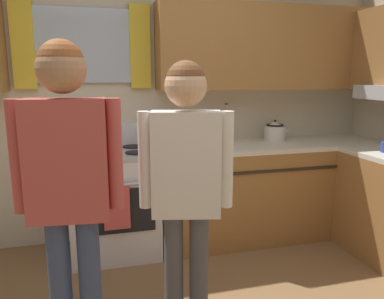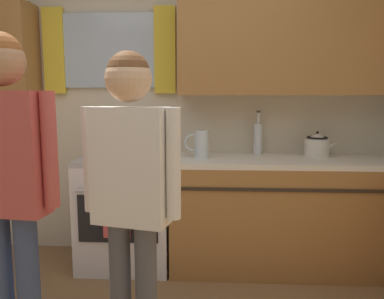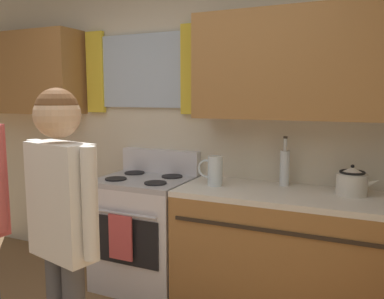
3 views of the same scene
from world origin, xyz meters
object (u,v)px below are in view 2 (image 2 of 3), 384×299
(bottle_tall_clear, at_px, (258,138))
(adult_in_plaid, at_px, (131,179))
(stove_oven, at_px, (127,208))
(water_pitcher, at_px, (201,144))
(stovetop_kettle, at_px, (317,145))
(adult_left, at_px, (7,167))

(bottle_tall_clear, distance_m, adult_in_plaid, 1.66)
(stove_oven, bearing_deg, water_pitcher, -0.94)
(stovetop_kettle, height_order, adult_in_plaid, adult_in_plaid)
(stovetop_kettle, bearing_deg, water_pitcher, -173.15)
(water_pitcher, bearing_deg, stovetop_kettle, 6.85)
(stovetop_kettle, distance_m, water_pitcher, 0.95)
(stove_oven, xyz_separation_m, adult_left, (-0.27, -1.30, 0.59))
(bottle_tall_clear, xyz_separation_m, adult_left, (-1.35, -1.50, 0.02))
(stove_oven, distance_m, bottle_tall_clear, 1.24)
(stovetop_kettle, relative_size, water_pitcher, 1.24)
(adult_in_plaid, bearing_deg, stove_oven, 103.98)
(stovetop_kettle, relative_size, adult_left, 0.16)
(stove_oven, bearing_deg, bottle_tall_clear, 10.39)
(stovetop_kettle, height_order, water_pitcher, water_pitcher)
(stove_oven, distance_m, water_pitcher, 0.81)
(stovetop_kettle, bearing_deg, stove_oven, -176.18)
(adult_left, bearing_deg, water_pitcher, 55.90)
(bottle_tall_clear, height_order, water_pitcher, bottle_tall_clear)
(water_pitcher, xyz_separation_m, adult_in_plaid, (-0.29, -1.27, -0.01))
(adult_in_plaid, bearing_deg, water_pitcher, 77.31)
(bottle_tall_clear, xyz_separation_m, water_pitcher, (-0.47, -0.21, -0.03))
(stovetop_kettle, xyz_separation_m, adult_in_plaid, (-1.23, -1.38, 0.01))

